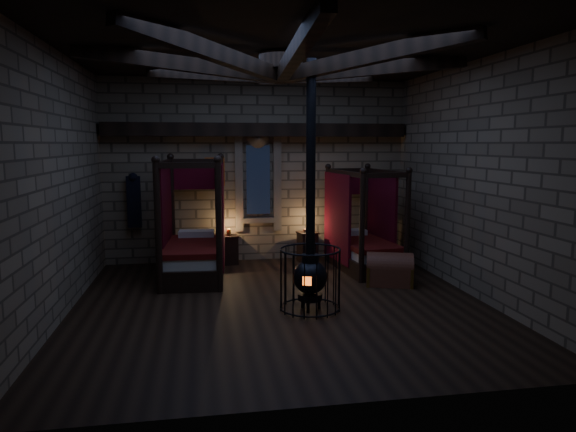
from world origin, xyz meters
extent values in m
cube|color=black|center=(0.00, 0.00, 0.00)|extent=(7.00, 7.00, 0.01)
cube|color=#847054|center=(0.00, 3.50, 2.10)|extent=(7.00, 0.02, 4.20)
cube|color=#847054|center=(0.00, -3.50, 2.10)|extent=(7.00, 0.02, 4.20)
cube|color=#847054|center=(-3.50, 0.00, 2.10)|extent=(0.02, 7.00, 4.20)
cube|color=#847054|center=(3.50, 0.00, 2.10)|extent=(0.02, 7.00, 4.20)
cube|color=black|center=(0.00, 0.00, 4.20)|extent=(7.00, 7.00, 0.01)
cube|color=black|center=(0.00, 3.32, 3.05)|extent=(6.86, 0.35, 0.30)
cylinder|color=black|center=(0.00, 0.00, 4.05)|extent=(0.70, 0.70, 0.25)
cube|color=black|center=(0.00, 3.45, 1.90)|extent=(0.55, 0.04, 1.60)
cube|color=maroon|center=(-1.00, 3.46, 2.10)|extent=(0.45, 0.03, 0.65)
cube|color=black|center=(-2.80, 3.34, 1.45)|extent=(0.30, 0.10, 1.15)
cube|color=black|center=(2.80, 3.34, 1.45)|extent=(0.30, 0.10, 1.15)
cube|color=black|center=(-1.49, 2.06, 0.20)|extent=(1.32, 2.34, 0.39)
cube|color=beige|center=(-1.49, 2.06, 0.50)|extent=(1.18, 2.16, 0.24)
cube|color=maroon|center=(-1.49, 2.06, 0.66)|extent=(1.25, 2.21, 0.11)
cube|color=beige|center=(-1.44, 2.89, 0.77)|extent=(0.79, 0.43, 0.15)
cube|color=#5B0716|center=(-1.42, 3.19, 2.02)|extent=(1.20, 0.13, 0.60)
cylinder|color=black|center=(-2.10, 1.00, 1.20)|extent=(0.12, 0.12, 2.41)
cylinder|color=black|center=(-1.97, 3.19, 1.20)|extent=(0.12, 0.12, 2.41)
cylinder|color=black|center=(-1.01, 0.94, 1.20)|extent=(0.12, 0.12, 2.41)
cylinder|color=black|center=(-0.87, 3.12, 1.20)|extent=(0.12, 0.12, 2.41)
cube|color=#5B0716|center=(-2.05, 2.42, 1.26)|extent=(0.17, 1.64, 2.13)
cube|color=#5B0716|center=(-0.89, 2.35, 1.26)|extent=(0.17, 1.64, 2.13)
cube|color=black|center=(2.17, 2.14, 0.18)|extent=(1.27, 2.15, 0.36)
cube|color=beige|center=(2.17, 2.14, 0.45)|extent=(1.14, 1.98, 0.22)
cube|color=maroon|center=(2.17, 2.14, 0.59)|extent=(1.20, 2.03, 0.10)
cube|color=beige|center=(2.09, 2.89, 0.69)|extent=(0.72, 0.42, 0.14)
cube|color=#5B0716|center=(2.06, 3.15, 1.83)|extent=(1.09, 0.16, 0.54)
cylinder|color=black|center=(1.78, 1.11, 1.09)|extent=(0.11, 0.11, 2.17)
cylinder|color=black|center=(1.58, 3.07, 1.09)|extent=(0.11, 0.11, 2.17)
cylinder|color=black|center=(2.76, 1.21, 1.09)|extent=(0.11, 0.11, 2.17)
cylinder|color=black|center=(2.56, 3.17, 1.09)|extent=(0.11, 0.11, 2.17)
cube|color=#5B0716|center=(1.62, 2.38, 1.14)|extent=(0.21, 1.48, 1.92)
cube|color=#5B0716|center=(2.66, 2.49, 1.14)|extent=(0.21, 1.48, 1.92)
cube|color=brown|center=(-1.49, 1.52, 0.16)|extent=(0.79, 0.52, 0.31)
cylinder|color=brown|center=(-1.49, 1.52, 0.31)|extent=(0.79, 0.52, 0.46)
cube|color=olive|center=(-1.84, 1.49, 0.16)|extent=(0.08, 0.48, 0.33)
cube|color=olive|center=(-1.14, 1.55, 0.16)|extent=(0.08, 0.48, 0.33)
cube|color=brown|center=(2.28, 0.86, 0.18)|extent=(1.01, 0.79, 0.37)
cylinder|color=brown|center=(2.28, 0.86, 0.37)|extent=(1.01, 0.79, 0.54)
cube|color=olive|center=(1.89, 0.99, 0.18)|extent=(0.23, 0.55, 0.39)
cube|color=olive|center=(2.67, 0.73, 0.18)|extent=(0.23, 0.55, 0.39)
cube|color=black|center=(-0.72, 3.15, 0.32)|extent=(0.42, 0.40, 0.63)
cube|color=black|center=(-0.72, 3.15, 0.65)|extent=(0.46, 0.44, 0.04)
cylinder|color=olive|center=(-0.72, 3.15, 0.74)|extent=(0.09, 0.09, 0.14)
cube|color=black|center=(1.10, 3.08, 0.33)|extent=(0.46, 0.45, 0.67)
cube|color=black|center=(1.10, 3.08, 0.68)|extent=(0.51, 0.49, 0.04)
cube|color=brown|center=(1.10, 3.08, 0.74)|extent=(0.19, 0.15, 0.05)
cylinder|color=black|center=(0.43, -0.38, 0.22)|extent=(0.41, 0.41, 0.10)
sphere|color=black|center=(0.43, -0.38, 0.56)|extent=(0.57, 0.57, 0.57)
cylinder|color=black|center=(0.43, -0.38, 0.87)|extent=(0.29, 0.29, 0.14)
cube|color=#FF5914|center=(0.32, -0.63, 0.56)|extent=(0.14, 0.07, 0.14)
cylinder|color=black|center=(0.43, -0.38, 2.48)|extent=(0.15, 0.15, 3.13)
torus|color=black|center=(0.43, -0.38, 0.04)|extent=(1.01, 1.01, 0.03)
torus|color=black|center=(0.43, -0.38, 1.02)|extent=(1.01, 1.01, 0.03)
camera|label=1|loc=(-1.30, -8.43, 2.74)|focal=32.00mm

